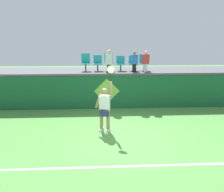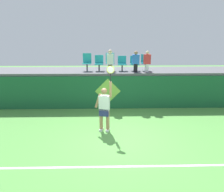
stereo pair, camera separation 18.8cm
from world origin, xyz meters
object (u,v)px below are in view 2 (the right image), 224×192
object	(u,v)px
stadium_chair_1	(99,62)
stadium_chair_2	(110,61)
spectator_0	(110,61)
tennis_ball	(107,129)
spectator_1	(147,61)
stadium_chair_0	(87,61)
stadium_chair_5	(145,62)
water_bottle	(113,71)
spectator_2	(136,61)
tennis_player	(104,107)
stadium_chair_3	(122,63)
stadium_chair_4	(135,63)

from	to	relation	value
stadium_chair_1	stadium_chair_2	xyz separation A→B (m)	(0.57, 0.00, 0.06)
stadium_chair_2	spectator_0	bearing A→B (deg)	-90.00
tennis_ball	spectator_1	bearing A→B (deg)	56.01
stadium_chair_0	stadium_chair_5	bearing A→B (deg)	-0.10
stadium_chair_0	stadium_chair_2	size ratio (longest dim) A/B	0.98
water_bottle	stadium_chair_1	size ratio (longest dim) A/B	0.26
stadium_chair_5	stadium_chair_1	bearing A→B (deg)	179.99
stadium_chair_2	spectator_0	size ratio (longest dim) A/B	0.83
spectator_0	spectator_2	xyz separation A→B (m)	(1.28, 0.01, -0.04)
stadium_chair_0	stadium_chair_5	size ratio (longest dim) A/B	1.07
spectator_0	water_bottle	bearing A→B (deg)	-65.03
tennis_ball	stadium_chair_2	distance (m)	4.13
water_bottle	spectator_0	size ratio (longest dim) A/B	0.19
tennis_player	stadium_chair_0	size ratio (longest dim) A/B	2.77
stadium_chair_0	stadium_chair_2	world-z (taller)	stadium_chair_2
water_bottle	spectator_1	size ratio (longest dim) A/B	0.20
stadium_chair_3	spectator_0	world-z (taller)	spectator_0
stadium_chair_4	spectator_0	xyz separation A→B (m)	(-1.28, -0.45, 0.16)
spectator_0	stadium_chair_1	bearing A→B (deg)	141.69
stadium_chair_1	spectator_1	xyz separation A→B (m)	(2.42, -0.42, 0.10)
water_bottle	spectator_2	world-z (taller)	spectator_2
spectator_1	stadium_chair_2	bearing A→B (deg)	166.95
stadium_chair_4	stadium_chair_3	bearing A→B (deg)	-180.00
tennis_player	spectator_2	bearing A→B (deg)	63.06
water_bottle	spectator_0	world-z (taller)	spectator_0
tennis_player	spectator_0	bearing A→B (deg)	85.03
spectator_2	stadium_chair_2	bearing A→B (deg)	160.89
stadium_chair_2	stadium_chair_5	distance (m)	1.85
tennis_player	stadium_chair_5	bearing A→B (deg)	58.69
stadium_chair_3	stadium_chair_5	xyz separation A→B (m)	(1.22, 0.00, 0.05)
stadium_chair_2	spectator_0	distance (m)	0.46
stadium_chair_0	spectator_0	world-z (taller)	spectator_0
tennis_player	spectator_1	distance (m)	3.96
stadium_chair_3	tennis_player	bearing A→B (deg)	-104.39
stadium_chair_0	tennis_ball	bearing A→B (deg)	-73.81
stadium_chair_2	spectator_1	distance (m)	1.90
stadium_chair_2	spectator_1	size ratio (longest dim) A/B	0.87
stadium_chair_4	spectator_0	distance (m)	1.36
stadium_chair_5	spectator_2	distance (m)	0.72
tennis_ball	stadium_chair_2	size ratio (longest dim) A/B	0.07
spectator_0	stadium_chair_4	bearing A→B (deg)	19.28
stadium_chair_2	spectator_2	size ratio (longest dim) A/B	0.88
tennis_ball	stadium_chair_3	bearing A→B (deg)	76.66
stadium_chair_3	stadium_chair_5	world-z (taller)	stadium_chair_5
tennis_player	spectator_0	world-z (taller)	spectator_0
spectator_2	stadium_chair_4	bearing A→B (deg)	90.00
water_bottle	stadium_chair_2	bearing A→B (deg)	99.68
stadium_chair_4	stadium_chair_1	bearing A→B (deg)	179.91
tennis_ball	spectator_2	xyz separation A→B (m)	(1.47, 3.01, 2.28)
stadium_chair_3	spectator_2	bearing A→B (deg)	-33.74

